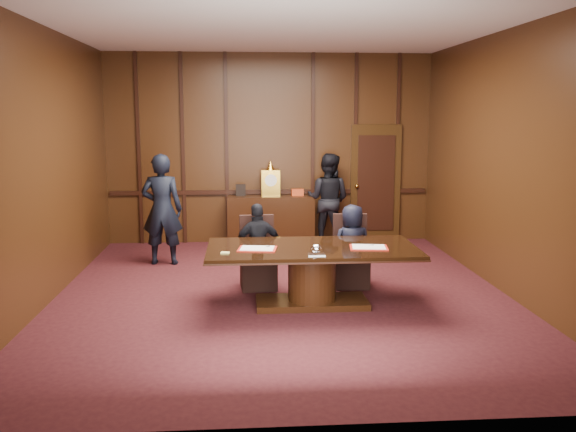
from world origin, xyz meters
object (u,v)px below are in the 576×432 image
Objects in this scene: conference_table at (312,266)px; witness_left at (162,209)px; signatory_right at (352,246)px; witness_right at (328,200)px; signatory_left at (258,247)px; sideboard at (271,218)px.

witness_left reaches higher than conference_table.
witness_right is at bearing -100.99° from signatory_right.
witness_right is (0.70, 3.60, 0.33)m from conference_table.
witness_left is at bearing 48.62° from witness_right.
witness_left reaches higher than signatory_left.
witness_left reaches higher than signatory_right.
conference_table is 2.20× the size of signatory_left.
witness_right is (0.05, 2.80, 0.26)m from signatory_right.
conference_table is at bearing 136.34° from witness_left.
signatory_right is (0.65, 0.80, 0.07)m from conference_table.
witness_right reaches higher than conference_table.
witness_left is at bearing -54.77° from signatory_left.
signatory_left reaches higher than conference_table.
witness_left is 3.11m from witness_right.
sideboard reaches higher than conference_table.
signatory_right is at bearing 154.96° from witness_left.
signatory_right is at bearing 50.91° from conference_table.
sideboard is at bearing 95.21° from conference_table.
witness_left is 1.05× the size of witness_right.
sideboard is 0.95× the size of witness_right.
signatory_left is 2.17m from witness_left.
sideboard is at bearing -104.72° from signatory_left.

